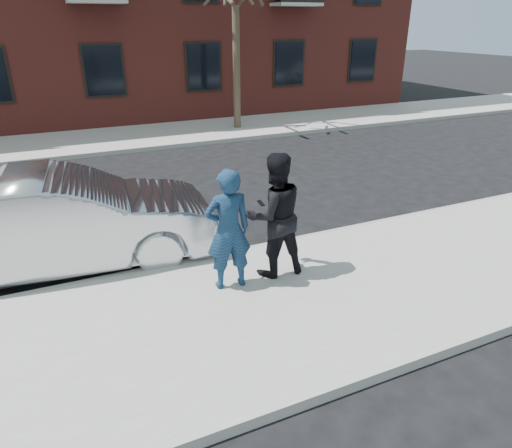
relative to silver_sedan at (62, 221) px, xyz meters
name	(u,v)px	position (x,y,z in m)	size (l,w,h in m)	color
ground	(237,312)	(2.09, -2.45, -0.83)	(100.00, 100.00, 0.00)	black
near_sidewalk	(243,317)	(2.09, -2.70, -0.76)	(50.00, 3.50, 0.15)	gray
near_curb	(203,261)	(2.09, -0.90, -0.76)	(50.00, 0.10, 0.15)	#999691
far_sidewalk	(116,139)	(2.09, 8.80, -0.76)	(50.00, 3.50, 0.15)	gray
far_curb	(125,151)	(2.09, 7.00, -0.76)	(50.00, 0.10, 0.15)	#999691
silver_sedan	(62,221)	(0.00, 0.00, 0.00)	(1.77, 5.06, 1.67)	#B7BABF
man_hoodie	(228,230)	(2.19, -1.95, 0.24)	(0.71, 0.54, 1.86)	navy
man_peacoat	(274,215)	(2.98, -1.86, 0.30)	(0.99, 0.78, 1.97)	black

